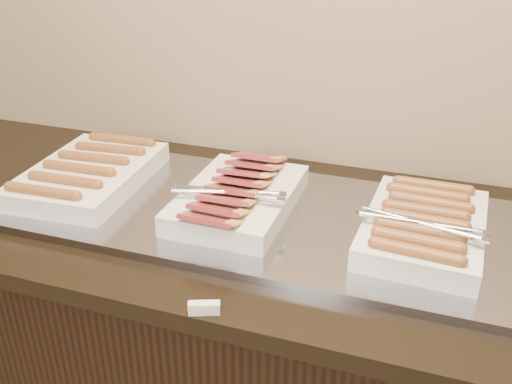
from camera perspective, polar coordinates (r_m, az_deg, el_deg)
counter at (r=1.63m, az=-1.68°, el=-16.23°), size 2.06×0.76×0.90m
warming_tray at (r=1.35m, az=-0.96°, el=-2.13°), size 1.20×0.50×0.02m
dish_left at (r=1.52m, az=-16.34°, el=1.79°), size 0.29×0.41×0.07m
dish_center at (r=1.33m, az=-1.84°, el=-0.43°), size 0.27×0.39×0.09m
dish_right at (r=1.26m, az=16.42°, el=-3.29°), size 0.27×0.37×0.08m
label_holder at (r=1.05m, az=-5.21°, el=-11.47°), size 0.06×0.04×0.02m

